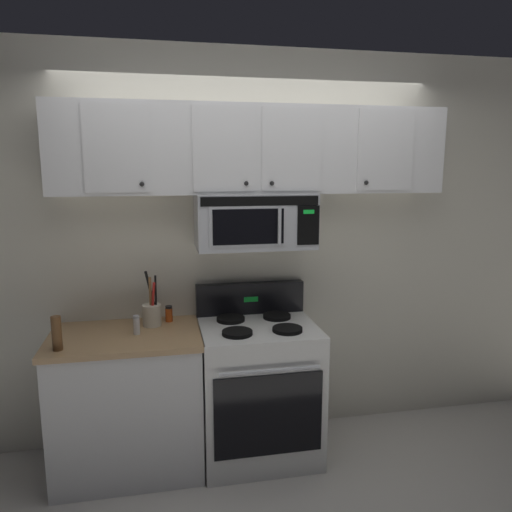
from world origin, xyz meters
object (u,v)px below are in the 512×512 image
(stove_range, at_px, (258,387))
(utensil_crock_cream, at_px, (152,313))
(salt_shaker, at_px, (137,325))
(pepper_mill, at_px, (57,333))
(over_range_microwave, at_px, (254,221))
(spice_jar, at_px, (169,314))

(stove_range, bearing_deg, utensil_crock_cream, 168.62)
(utensil_crock_cream, distance_m, salt_shaker, 0.18)
(pepper_mill, bearing_deg, over_range_microwave, 14.86)
(salt_shaker, distance_m, spice_jar, 0.30)
(utensil_crock_cream, bearing_deg, spice_jar, 31.14)
(stove_range, distance_m, salt_shaker, 0.91)
(over_range_microwave, xyz_separation_m, utensil_crock_cream, (-0.68, 0.02, -0.59))
(stove_range, bearing_deg, over_range_microwave, 90.14)
(pepper_mill, bearing_deg, utensil_crock_cream, 33.00)
(stove_range, height_order, utensil_crock_cream, utensil_crock_cream)
(pepper_mill, xyz_separation_m, spice_jar, (0.63, 0.40, -0.05))
(over_range_microwave, bearing_deg, stove_range, -89.86)
(utensil_crock_cream, bearing_deg, over_range_microwave, -1.67)
(pepper_mill, height_order, spice_jar, pepper_mill)
(utensil_crock_cream, relative_size, salt_shaker, 3.10)
(over_range_microwave, xyz_separation_m, salt_shaker, (-0.77, -0.13, -0.62))
(stove_range, distance_m, spice_jar, 0.77)
(spice_jar, bearing_deg, stove_range, -19.63)
(spice_jar, bearing_deg, over_range_microwave, -8.61)
(utensil_crock_cream, relative_size, pepper_mill, 1.87)
(over_range_microwave, distance_m, salt_shaker, 0.99)
(over_range_microwave, relative_size, salt_shaker, 6.39)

